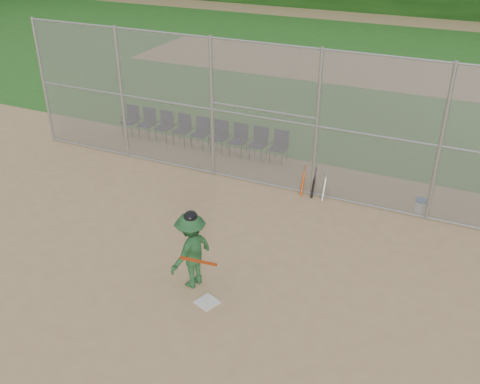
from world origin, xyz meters
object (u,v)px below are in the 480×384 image
at_px(home_plate, 207,302).
at_px(chair_0, 130,121).
at_px(batter_at_plate, 191,250).
at_px(water_cooler, 420,206).

bearing_deg(home_plate, chair_0, 134.08).
xyz_separation_m(batter_at_plate, water_cooler, (3.86, 4.98, -0.66)).
bearing_deg(water_cooler, home_plate, -121.58).
height_order(batter_at_plate, chair_0, batter_at_plate).
relative_size(home_plate, water_cooler, 1.04).
bearing_deg(water_cooler, batter_at_plate, -127.83).
xyz_separation_m(home_plate, batter_at_plate, (-0.55, 0.41, 0.84)).
relative_size(batter_at_plate, water_cooler, 4.62).
height_order(home_plate, water_cooler, water_cooler).
bearing_deg(chair_0, batter_at_plate, -46.66).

